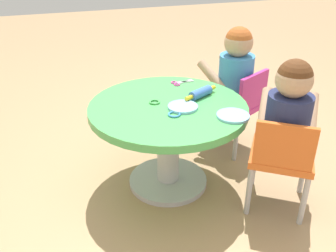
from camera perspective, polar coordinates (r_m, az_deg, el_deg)
The scene contains 12 objects.
ground_plane at distance 2.19m, azimuth -0.00°, elevation -8.48°, with size 10.00×10.00×0.00m, color tan.
craft_table at distance 2.00m, azimuth -0.00°, elevation -0.13°, with size 0.82×0.82×0.49m.
child_chair_left at distance 1.93m, azimuth 16.75°, elevation -4.50°, with size 0.42×0.42×0.54m.
seated_child_left at distance 1.86m, azimuth 17.75°, elevation 2.03°, with size 0.44×0.42×0.51m.
child_chair_right at distance 2.42m, azimuth 10.47°, elevation 3.17°, with size 0.41×0.41×0.54m.
seated_child_right at distance 2.36m, azimuth 10.15°, elevation 8.46°, with size 0.43×0.40×0.51m.
rolling_pin at distance 2.03m, azimuth 4.95°, elevation 5.00°, with size 0.13×0.21×0.05m.
craft_scissors at distance 2.22m, azimuth 1.76°, elevation 6.54°, with size 0.08×0.14×0.01m.
playdough_blob_0 at distance 1.84m, azimuth 9.78°, elevation 1.54°, with size 0.16×0.16×0.01m, color #8CCCF2.
playdough_blob_1 at distance 1.91m, azimuth 2.26°, elevation 2.90°, with size 0.15×0.15×0.01m, color #8CCCF2.
cookie_cutter_0 at distance 1.83m, azimuth 0.95°, elevation 1.77°, with size 0.06×0.06×0.01m, color #3F99D8.
cookie_cutter_1 at distance 1.96m, azimuth -2.04°, elevation 3.64°, with size 0.06×0.06×0.01m, color #4CB259.
Camera 1 is at (-1.68, 0.53, 1.31)m, focal length 40.41 mm.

